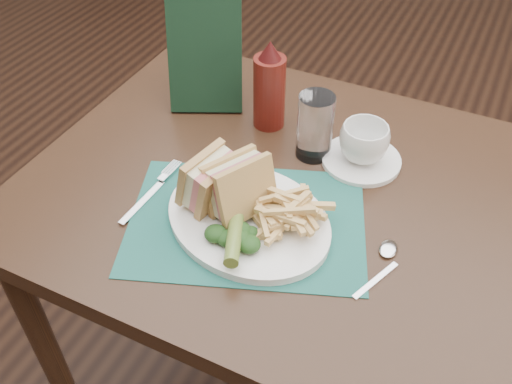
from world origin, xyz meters
The scene contains 16 objects.
floor centered at (0.00, 0.00, 0.00)m, with size 7.00×7.00×0.00m, color black.
table_main centered at (0.00, -0.50, 0.38)m, with size 0.90×0.75×0.75m, color black, non-canonical shape.
placemat centered at (-0.01, -0.62, 0.75)m, with size 0.40×0.28×0.00m, color #1B574E.
plate centered at (0.00, -0.62, 0.76)m, with size 0.30×0.24×0.01m, color white, non-canonical shape.
sandwich_half_a centered at (-0.10, -0.61, 0.82)m, with size 0.06×0.10×0.09m, color tan, non-canonical shape.
sandwich_half_b centered at (-0.04, -0.60, 0.82)m, with size 0.06×0.11×0.10m, color tan, non-canonical shape.
kale_garnish centered at (0.01, -0.67, 0.78)m, with size 0.11×0.08×0.03m, color black, non-canonical shape.
pickle_spear centered at (0.01, -0.69, 0.79)m, with size 0.02×0.02×0.12m, color #57722B.
fries_pile centered at (0.06, -0.60, 0.80)m, with size 0.18×0.20×0.06m, color #DAB46D, non-canonical shape.
fork centered at (-0.19, -0.63, 0.76)m, with size 0.03×0.17×0.01m, color silver, non-canonical shape.
spoon centered at (0.23, -0.62, 0.76)m, with size 0.03×0.15×0.01m, color silver, non-canonical shape.
saucer centered at (0.12, -0.38, 0.76)m, with size 0.15×0.15×0.01m, color white.
coffee_cup centered at (0.12, -0.38, 0.80)m, with size 0.09×0.09×0.07m, color white.
drinking_glass centered at (0.03, -0.40, 0.81)m, with size 0.07×0.07×0.13m, color white.
ketchup_bottle centered at (-0.09, -0.34, 0.84)m, with size 0.06×0.06×0.19m, color #4E120D, non-canonical shape.
check_presenter centered at (-0.24, -0.33, 0.87)m, with size 0.15×0.02×0.25m, color black.
Camera 1 is at (0.30, -1.22, 1.45)m, focal length 40.00 mm.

